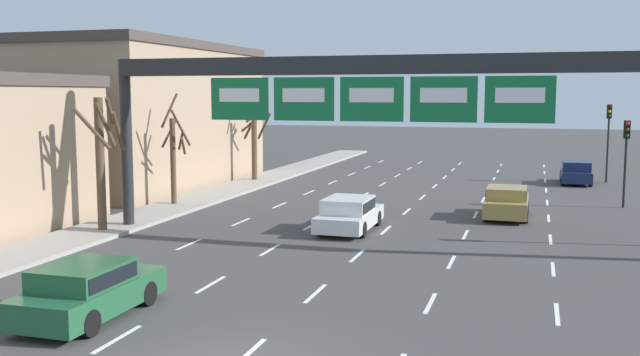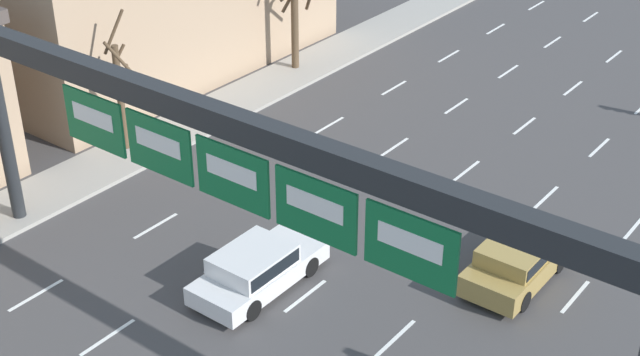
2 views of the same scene
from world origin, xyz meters
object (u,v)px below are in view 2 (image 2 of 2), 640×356
Objects in this scene: car_white at (257,267)px; tree_bare_furthest at (295,14)px; car_gold at (516,261)px; sign_gantry at (240,158)px; tree_bare_second at (121,87)px.

tree_bare_furthest reaches higher than car_white.
tree_bare_furthest is (-10.17, 14.56, 2.04)m from car_white.
car_white is at bearing -140.28° from car_gold.
car_gold is at bearing 39.72° from car_white.
tree_bare_furthest is at bearing 124.94° from car_white.
tree_bare_furthest is at bearing 124.98° from sign_gantry.
tree_bare_second is (-16.34, -1.34, 1.98)m from car_gold.
sign_gantry is 10.03m from car_gold.
tree_bare_second is 1.10× the size of tree_bare_furthest.
car_white is 17.88m from tree_bare_furthest.
sign_gantry is 20.53m from tree_bare_furthest.
tree_bare_furthest is (-0.01, 10.76, 0.04)m from tree_bare_second.
car_gold reaches higher than car_white.
car_white is 0.83× the size of tree_bare_second.
sign_gantry is 4.29× the size of tree_bare_furthest.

